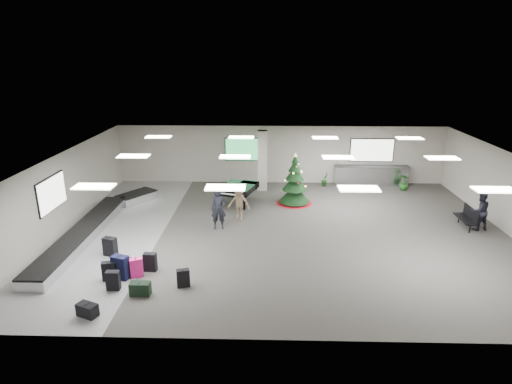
{
  "coord_description": "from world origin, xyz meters",
  "views": [
    {
      "loc": [
        -0.74,
        -16.23,
        7.01
      ],
      "look_at": [
        -1.21,
        1.0,
        1.37
      ],
      "focal_mm": 30.0,
      "sensor_mm": 36.0,
      "label": 1
    }
  ],
  "objects_px": {
    "traveler_a": "(219,209)",
    "traveler_b": "(239,203)",
    "baggage_carousel": "(95,225)",
    "bench": "(468,216)",
    "potted_plant_right": "(404,182)",
    "traveler_bench": "(480,211)",
    "christmas_tree": "(295,186)",
    "service_counter": "(371,175)",
    "potted_plant_left": "(325,180)",
    "pink_suitcase": "(136,268)",
    "grand_piano": "(237,189)"
  },
  "relations": [
    {
      "from": "potted_plant_left",
      "to": "potted_plant_right",
      "type": "bearing_deg",
      "value": -8.64
    },
    {
      "from": "christmas_tree",
      "to": "grand_piano",
      "type": "distance_m",
      "value": 2.76
    },
    {
      "from": "baggage_carousel",
      "to": "bench",
      "type": "distance_m",
      "value": 15.5
    },
    {
      "from": "pink_suitcase",
      "to": "traveler_b",
      "type": "relative_size",
      "value": 0.43
    },
    {
      "from": "grand_piano",
      "to": "bench",
      "type": "xyz_separation_m",
      "value": [
        9.81,
        -2.65,
        -0.29
      ]
    },
    {
      "from": "bench",
      "to": "grand_piano",
      "type": "bearing_deg",
      "value": 166.42
    },
    {
      "from": "potted_plant_right",
      "to": "pink_suitcase",
      "type": "bearing_deg",
      "value": -140.25
    },
    {
      "from": "service_counter",
      "to": "traveler_a",
      "type": "xyz_separation_m",
      "value": [
        -7.74,
        -6.4,
        0.32
      ]
    },
    {
      "from": "traveler_a",
      "to": "traveler_b",
      "type": "distance_m",
      "value": 1.28
    },
    {
      "from": "traveler_bench",
      "to": "potted_plant_right",
      "type": "height_order",
      "value": "traveler_bench"
    },
    {
      "from": "potted_plant_right",
      "to": "traveler_bench",
      "type": "bearing_deg",
      "value": -74.56
    },
    {
      "from": "grand_piano",
      "to": "potted_plant_right",
      "type": "relative_size",
      "value": 2.64
    },
    {
      "from": "christmas_tree",
      "to": "bench",
      "type": "bearing_deg",
      "value": -22.09
    },
    {
      "from": "potted_plant_right",
      "to": "grand_piano",
      "type": "bearing_deg",
      "value": -164.2
    },
    {
      "from": "service_counter",
      "to": "traveler_a",
      "type": "height_order",
      "value": "traveler_a"
    },
    {
      "from": "bench",
      "to": "pink_suitcase",
      "type": "bearing_deg",
      "value": -158.95
    },
    {
      "from": "traveler_bench",
      "to": "baggage_carousel",
      "type": "bearing_deg",
      "value": -7.79
    },
    {
      "from": "service_counter",
      "to": "bench",
      "type": "height_order",
      "value": "service_counter"
    },
    {
      "from": "baggage_carousel",
      "to": "bench",
      "type": "relative_size",
      "value": 6.89
    },
    {
      "from": "bench",
      "to": "traveler_a",
      "type": "distance_m",
      "value": 10.39
    },
    {
      "from": "traveler_a",
      "to": "baggage_carousel",
      "type": "bearing_deg",
      "value": 175.26
    },
    {
      "from": "grand_piano",
      "to": "potted_plant_left",
      "type": "bearing_deg",
      "value": 52.01
    },
    {
      "from": "christmas_tree",
      "to": "traveler_a",
      "type": "bearing_deg",
      "value": -135.72
    },
    {
      "from": "traveler_a",
      "to": "service_counter",
      "type": "bearing_deg",
      "value": 31.07
    },
    {
      "from": "baggage_carousel",
      "to": "potted_plant_left",
      "type": "xyz_separation_m",
      "value": [
        10.25,
        6.45,
        0.15
      ]
    },
    {
      "from": "service_counter",
      "to": "grand_piano",
      "type": "xyz_separation_m",
      "value": [
        -7.17,
        -3.37,
        0.24
      ]
    },
    {
      "from": "traveler_b",
      "to": "traveler_a",
      "type": "bearing_deg",
      "value": -116.36
    },
    {
      "from": "traveler_bench",
      "to": "potted_plant_left",
      "type": "distance_m",
      "value": 8.17
    },
    {
      "from": "service_counter",
      "to": "potted_plant_left",
      "type": "distance_m",
      "value": 2.61
    },
    {
      "from": "baggage_carousel",
      "to": "traveler_a",
      "type": "distance_m",
      "value": 5.16
    },
    {
      "from": "christmas_tree",
      "to": "potted_plant_left",
      "type": "bearing_deg",
      "value": 57.59
    },
    {
      "from": "christmas_tree",
      "to": "potted_plant_left",
      "type": "relative_size",
      "value": 3.46
    },
    {
      "from": "potted_plant_left",
      "to": "potted_plant_right",
      "type": "height_order",
      "value": "potted_plant_right"
    },
    {
      "from": "pink_suitcase",
      "to": "potted_plant_left",
      "type": "xyz_separation_m",
      "value": [
        7.41,
        10.22,
        0.04
      ]
    },
    {
      "from": "traveler_a",
      "to": "potted_plant_right",
      "type": "bearing_deg",
      "value": 22.1
    },
    {
      "from": "baggage_carousel",
      "to": "christmas_tree",
      "type": "bearing_deg",
      "value": 22.99
    },
    {
      "from": "grand_piano",
      "to": "potted_plant_left",
      "type": "distance_m",
      "value": 5.54
    },
    {
      "from": "grand_piano",
      "to": "traveler_b",
      "type": "bearing_deg",
      "value": -66.14
    },
    {
      "from": "service_counter",
      "to": "potted_plant_left",
      "type": "bearing_deg",
      "value": -173.75
    },
    {
      "from": "potted_plant_right",
      "to": "baggage_carousel",
      "type": "bearing_deg",
      "value": -157.95
    },
    {
      "from": "baggage_carousel",
      "to": "grand_piano",
      "type": "relative_size",
      "value": 4.23
    },
    {
      "from": "potted_plant_left",
      "to": "potted_plant_right",
      "type": "distance_m",
      "value": 4.17
    },
    {
      "from": "pink_suitcase",
      "to": "bench",
      "type": "relative_size",
      "value": 0.47
    },
    {
      "from": "pink_suitcase",
      "to": "potted_plant_right",
      "type": "distance_m",
      "value": 15.0
    },
    {
      "from": "service_counter",
      "to": "traveler_bench",
      "type": "distance_m",
      "value": 6.91
    },
    {
      "from": "traveler_a",
      "to": "traveler_b",
      "type": "height_order",
      "value": "traveler_a"
    },
    {
      "from": "baggage_carousel",
      "to": "pink_suitcase",
      "type": "height_order",
      "value": "pink_suitcase"
    },
    {
      "from": "grand_piano",
      "to": "potted_plant_left",
      "type": "relative_size",
      "value": 3.16
    },
    {
      "from": "baggage_carousel",
      "to": "pink_suitcase",
      "type": "distance_m",
      "value": 4.72
    },
    {
      "from": "christmas_tree",
      "to": "potted_plant_right",
      "type": "bearing_deg",
      "value": 20.7
    }
  ]
}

